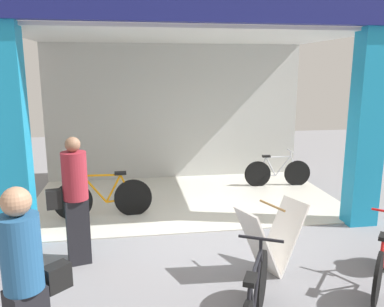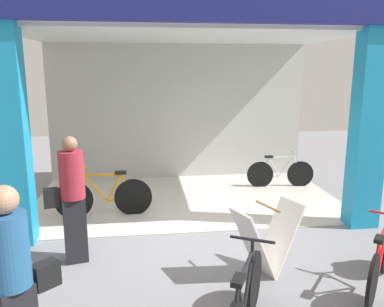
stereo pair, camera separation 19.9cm
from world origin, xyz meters
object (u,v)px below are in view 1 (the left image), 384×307
(pedestrian_2, at_px, (26,287))
(pedestrian_1, at_px, (75,199))
(sandwich_board_sign, at_px, (271,238))
(bicycle_inside_0, at_px, (277,172))
(bicycle_parked_0, at_px, (254,303))
(bicycle_inside_1, at_px, (104,197))
(bicycle_parked_1, at_px, (383,259))

(pedestrian_2, bearing_deg, pedestrian_1, 87.26)
(sandwich_board_sign, xyz_separation_m, pedestrian_1, (-2.53, 0.65, 0.45))
(sandwich_board_sign, bearing_deg, bicycle_inside_0, 67.71)
(bicycle_parked_0, relative_size, pedestrian_2, 0.88)
(bicycle_inside_1, xyz_separation_m, bicycle_parked_0, (1.68, -3.52, -0.01))
(pedestrian_2, bearing_deg, bicycle_inside_1, 84.78)
(bicycle_inside_0, relative_size, bicycle_parked_1, 1.23)
(bicycle_inside_0, xyz_separation_m, sandwich_board_sign, (-1.50, -3.66, 0.13))
(bicycle_parked_1, xyz_separation_m, pedestrian_2, (-3.88, -0.95, 0.55))
(bicycle_inside_0, height_order, pedestrian_1, pedestrian_1)
(bicycle_inside_0, distance_m, pedestrian_2, 6.63)
(bicycle_parked_0, bearing_deg, bicycle_parked_1, 20.08)
(bicycle_inside_0, relative_size, bicycle_inside_1, 0.87)
(pedestrian_1, bearing_deg, sandwich_board_sign, -14.38)
(bicycle_inside_1, distance_m, sandwich_board_sign, 3.24)
(bicycle_parked_1, height_order, sandwich_board_sign, sandwich_board_sign)
(bicycle_inside_1, xyz_separation_m, pedestrian_1, (-0.24, -1.65, 0.53))
(bicycle_inside_0, bearing_deg, sandwich_board_sign, -112.29)
(bicycle_inside_1, height_order, sandwich_board_sign, bicycle_inside_1)
(bicycle_inside_0, bearing_deg, pedestrian_2, -128.72)
(bicycle_parked_0, relative_size, sandwich_board_sign, 1.54)
(bicycle_inside_0, height_order, bicycle_inside_1, bicycle_inside_1)
(bicycle_inside_1, height_order, pedestrian_2, pedestrian_2)
(bicycle_parked_0, xyz_separation_m, bicycle_parked_1, (1.86, 0.68, -0.02))
(bicycle_parked_1, height_order, pedestrian_2, pedestrian_2)
(pedestrian_1, xyz_separation_m, pedestrian_2, (-0.10, -2.14, -0.01))
(bicycle_inside_0, xyz_separation_m, pedestrian_2, (-4.13, -5.15, 0.57))
(bicycle_parked_1, bearing_deg, sandwich_board_sign, 156.60)
(bicycle_inside_0, relative_size, pedestrian_2, 0.87)
(bicycle_parked_1, bearing_deg, bicycle_inside_1, 141.27)
(bicycle_inside_0, bearing_deg, bicycle_parked_1, -93.37)
(bicycle_parked_1, relative_size, pedestrian_1, 0.70)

